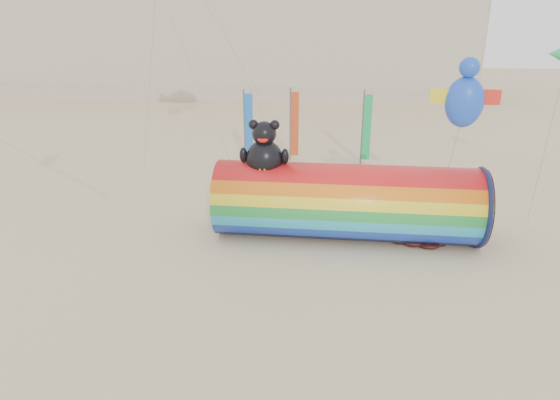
# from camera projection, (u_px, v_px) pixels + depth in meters

# --- Properties ---
(ground) EXTENTS (160.00, 160.00, 0.00)m
(ground) POSITION_uv_depth(u_px,v_px,m) (264.00, 264.00, 21.34)
(ground) COLOR #CCB58C
(ground) RESTS_ON ground
(hotel_building) EXTENTS (60.40, 15.40, 20.60)m
(hotel_building) POSITION_uv_depth(u_px,v_px,m) (222.00, 8.00, 61.56)
(hotel_building) COLOR #B7AD99
(hotel_building) RESTS_ON ground
(windsock_assembly) EXTENTS (12.26, 3.74, 5.65)m
(windsock_assembly) POSITION_uv_depth(u_px,v_px,m) (346.00, 200.00, 23.28)
(windsock_assembly) COLOR red
(windsock_assembly) RESTS_ON ground
(kite_handler) EXTENTS (0.74, 0.61, 1.73)m
(kite_handler) POSITION_uv_depth(u_px,v_px,m) (406.00, 221.00, 23.50)
(kite_handler) COLOR slate
(kite_handler) RESTS_ON ground
(fabric_bundle) EXTENTS (2.62, 1.35, 0.41)m
(fabric_bundle) POSITION_uv_depth(u_px,v_px,m) (417.00, 241.00, 23.03)
(fabric_bundle) COLOR #39100A
(fabric_bundle) RESTS_ON ground
(festival_banners) EXTENTS (8.70, 1.21, 5.20)m
(festival_banners) POSITION_uv_depth(u_px,v_px,m) (302.00, 126.00, 34.43)
(festival_banners) COLOR #59595E
(festival_banners) RESTS_ON ground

